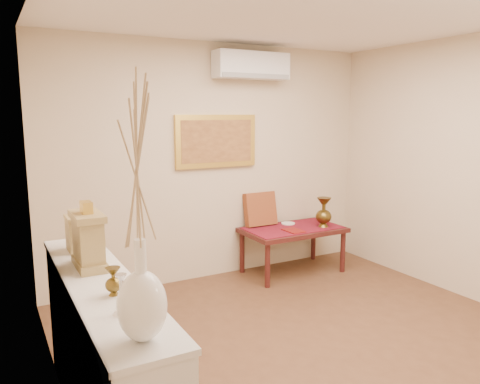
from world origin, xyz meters
TOP-DOWN VIEW (x-y plane):
  - floor at (0.00, 0.00)m, footprint 4.50×4.50m
  - wall_back at (0.00, 2.25)m, footprint 4.00×0.02m
  - wall_left at (-2.00, 0.00)m, footprint 0.02×4.50m
  - white_vase at (-1.82, -0.83)m, footprint 0.21×0.21m
  - candlestick at (-1.83, -0.53)m, footprint 0.09×0.09m
  - brass_urn_small at (-1.81, -0.27)m, footprint 0.09×0.09m
  - table_cloth at (0.85, 1.88)m, footprint 1.14×0.59m
  - brass_urn_tall at (1.20, 1.74)m, footprint 0.19×0.19m
  - plate at (0.90, 2.06)m, footprint 0.17×0.17m
  - menu at (0.75, 1.73)m, footprint 0.19×0.26m
  - cushion at (0.56, 2.17)m, footprint 0.41×0.18m
  - display_ledge at (-1.82, 0.00)m, footprint 0.37×2.02m
  - mantel_clock at (-1.83, 0.25)m, footprint 0.17×0.36m
  - wooden_chest at (-1.81, 0.65)m, footprint 0.16×0.21m
  - low_table at (0.85, 1.88)m, footprint 1.20×0.70m
  - painting at (0.00, 2.22)m, footprint 1.00×0.06m
  - ac_unit at (0.40, 2.12)m, footprint 0.90×0.25m

SIDE VIEW (x-z plane):
  - floor at x=0.00m, z-range 0.00..0.00m
  - low_table at x=0.85m, z-range 0.21..0.76m
  - display_ledge at x=-1.82m, z-range 0.00..0.98m
  - table_cloth at x=0.85m, z-range 0.55..0.56m
  - plate at x=0.90m, z-range 0.56..0.57m
  - menu at x=0.75m, z-range 0.56..0.57m
  - cushion at x=0.56m, z-range 0.55..0.97m
  - brass_urn_tall at x=1.20m, z-range 0.56..0.99m
  - candlestick at x=-1.83m, z-range 0.98..1.17m
  - brass_urn_small at x=-1.81m, z-range 0.98..1.18m
  - wooden_chest at x=-1.81m, z-range 0.98..1.22m
  - mantel_clock at x=-1.83m, z-range 0.95..1.36m
  - wall_back at x=0.00m, z-range 0.00..2.70m
  - wall_left at x=-2.00m, z-range 0.00..2.70m
  - white_vase at x=-1.82m, z-range 0.98..2.07m
  - painting at x=0.00m, z-range 1.30..1.90m
  - ac_unit at x=0.40m, z-range 2.30..2.60m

